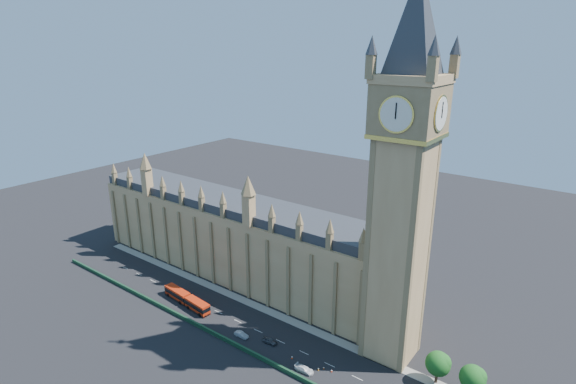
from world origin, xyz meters
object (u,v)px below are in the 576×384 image
Objects in this scene: red_bus at (187,299)px; car_silver at (241,335)px; car_white at (304,369)px; car_grey at (270,341)px.

red_bus reaches higher than car_silver.
car_white is at bearing 1.71° from red_bus.
car_grey is 8.56m from car_silver.
red_bus is at bearing 87.71° from car_grey.
car_white is at bearing -94.97° from car_silver.
car_silver is 0.86× the size of car_white.
car_silver is at bearing 0.77° from red_bus.
car_grey is 14.52m from car_white.
red_bus reaches higher than car_white.
red_bus is at bearing 82.41° from car_white.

